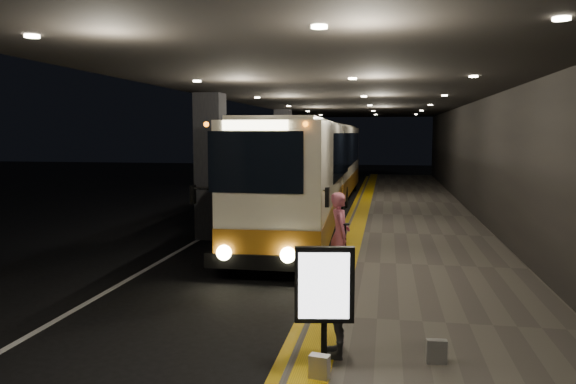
% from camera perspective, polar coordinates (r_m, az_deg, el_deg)
% --- Properties ---
extents(ground, '(90.00, 90.00, 0.00)m').
position_cam_1_polar(ground, '(13.26, -6.85, -8.06)').
color(ground, black).
extents(lane_line_white, '(0.12, 50.00, 0.01)m').
position_cam_1_polar(lane_line_white, '(18.45, -7.71, -4.05)').
color(lane_line_white, silver).
rests_on(lane_line_white, ground).
extents(kerb_stripe_yellow, '(0.18, 50.00, 0.01)m').
position_cam_1_polar(kerb_stripe_yellow, '(17.65, 5.28, -4.48)').
color(kerb_stripe_yellow, gold).
rests_on(kerb_stripe_yellow, ground).
extents(sidewalk, '(4.50, 50.00, 0.15)m').
position_cam_1_polar(sidewalk, '(17.61, 13.11, -4.41)').
color(sidewalk, '#514C44').
rests_on(sidewalk, ground).
extents(tactile_strip, '(0.50, 50.00, 0.01)m').
position_cam_1_polar(tactile_strip, '(17.59, 6.91, -4.04)').
color(tactile_strip, gold).
rests_on(tactile_strip, sidewalk).
extents(terminal_wall, '(0.10, 50.00, 6.00)m').
position_cam_1_polar(terminal_wall, '(17.60, 20.70, 4.93)').
color(terminal_wall, black).
rests_on(terminal_wall, ground).
extents(support_columns, '(0.80, 24.80, 4.40)m').
position_cam_1_polar(support_columns, '(17.16, -7.87, 2.57)').
color(support_columns, black).
rests_on(support_columns, ground).
extents(canopy, '(9.00, 50.00, 0.40)m').
position_cam_1_polar(canopy, '(17.40, 5.93, 10.55)').
color(canopy, black).
rests_on(canopy, support_columns).
extents(coach_main, '(2.75, 11.26, 3.48)m').
position_cam_1_polar(coach_main, '(17.08, 0.94, 0.84)').
color(coach_main, beige).
rests_on(coach_main, ground).
extents(coach_second, '(2.36, 11.12, 3.49)m').
position_cam_1_polar(coach_second, '(27.69, 4.18, 2.81)').
color(coach_second, beige).
rests_on(coach_second, ground).
extents(passenger_boarding, '(0.57, 0.74, 1.81)m').
position_cam_1_polar(passenger_boarding, '(12.07, 5.30, -4.32)').
color(passenger_boarding, '#C15A70').
rests_on(passenger_boarding, sidewalk).
extents(passenger_waiting_grey, '(0.50, 0.89, 1.46)m').
position_cam_1_polar(passenger_waiting_grey, '(7.84, 5.02, -11.30)').
color(passenger_waiting_grey, '#46464A').
rests_on(passenger_waiting_grey, sidewalk).
extents(bag_polka, '(0.27, 0.14, 0.32)m').
position_cam_1_polar(bag_polka, '(8.03, 14.87, -15.39)').
color(bag_polka, black).
rests_on(bag_polka, sidewalk).
extents(bag_plain, '(0.27, 0.19, 0.31)m').
position_cam_1_polar(bag_plain, '(7.34, 3.21, -17.33)').
color(bag_plain, silver).
rests_on(bag_plain, sidewalk).
extents(info_sign, '(0.77, 0.23, 1.62)m').
position_cam_1_polar(info_sign, '(7.31, 3.71, -9.66)').
color(info_sign, black).
rests_on(info_sign, sidewalk).
extents(stanchion_post, '(0.05, 0.05, 1.14)m').
position_cam_1_polar(stanchion_post, '(12.07, 5.81, -5.94)').
color(stanchion_post, black).
rests_on(stanchion_post, sidewalk).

